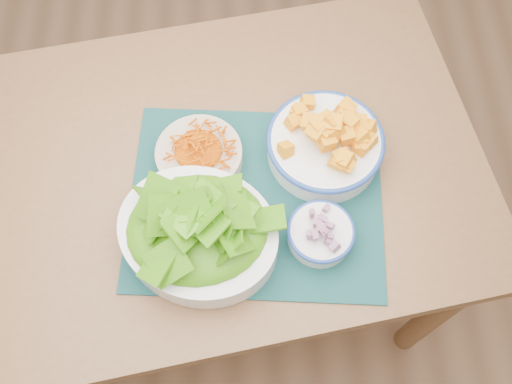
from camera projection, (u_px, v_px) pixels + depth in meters
ground at (176, 253)px, 1.85m from camera, size 4.00×4.00×0.00m
table at (212, 189)px, 1.24m from camera, size 1.21×0.91×0.75m
placemat at (256, 199)px, 1.11m from camera, size 0.52×0.44×0.00m
carrot_bowl at (199, 153)px, 1.12m from camera, size 0.21×0.21×0.06m
squash_bowl at (326, 140)px, 1.10m from camera, size 0.27×0.27×0.12m
lettuce_bowl at (197, 229)px, 1.01m from camera, size 0.37×0.35×0.13m
onion_bowl at (321, 233)px, 1.04m from camera, size 0.16×0.16×0.06m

